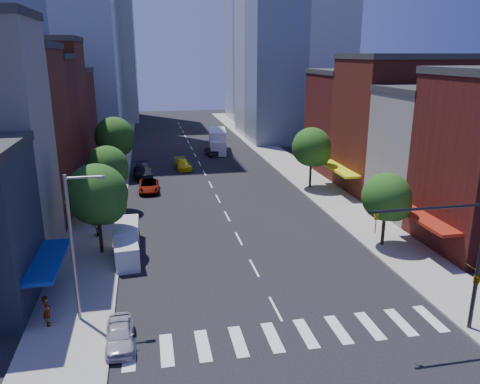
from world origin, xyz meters
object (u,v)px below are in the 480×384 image
at_px(parked_car_third, 149,186).
at_px(cargo_van_near, 126,252).
at_px(traffic_car_far, 217,138).
at_px(traffic_car_oncoming, 211,151).
at_px(box_truck, 217,142).
at_px(cargo_van_far, 127,236).
at_px(taxi, 183,164).
at_px(parked_car_rear, 143,171).
at_px(parked_car_second, 127,237).
at_px(pedestrian_near, 47,311).
at_px(parked_car_front, 120,334).
at_px(pedestrian_far, 95,226).

relative_size(parked_car_third, cargo_van_near, 1.08).
bearing_deg(traffic_car_far, traffic_car_oncoming, 74.63).
distance_m(parked_car_third, box_truck, 24.56).
distance_m(cargo_van_near, cargo_van_far, 3.20).
height_order(cargo_van_far, taxi, cargo_van_far).
xyz_separation_m(parked_car_third, parked_car_rear, (-0.70, 7.20, 0.13)).
height_order(parked_car_second, taxi, taxi).
xyz_separation_m(parked_car_third, cargo_van_far, (-2.00, -16.29, 0.32)).
bearing_deg(traffic_car_far, cargo_van_near, 71.03).
bearing_deg(parked_car_rear, parked_car_second, -98.15).
distance_m(parked_car_rear, cargo_van_near, 26.72).
xyz_separation_m(parked_car_third, pedestrian_near, (-6.24, -27.69, 0.41)).
bearing_deg(pedestrian_near, box_truck, -33.02).
distance_m(traffic_car_far, box_truck, 9.34).
bearing_deg(parked_car_rear, traffic_car_oncoming, 42.70).
xyz_separation_m(traffic_car_oncoming, box_truck, (1.43, 2.76, 1.00)).
bearing_deg(parked_car_third, parked_car_rear, 96.23).
bearing_deg(box_truck, traffic_car_far, 89.03).
height_order(parked_car_second, traffic_car_oncoming, traffic_car_oncoming).
xyz_separation_m(traffic_car_far, box_truck, (-1.25, -9.20, 0.99)).
xyz_separation_m(parked_car_front, traffic_car_oncoming, (12.02, 49.27, 0.02)).
bearing_deg(taxi, traffic_car_far, 62.48).
bearing_deg(parked_car_second, pedestrian_near, -105.15).
distance_m(parked_car_third, cargo_van_near, 19.59).
bearing_deg(taxi, cargo_van_near, -109.22).
distance_m(traffic_car_far, pedestrian_far, 47.88).
xyz_separation_m(traffic_car_oncoming, traffic_car_far, (2.69, 11.96, 0.02)).
bearing_deg(parked_car_front, taxi, 78.73).
distance_m(taxi, pedestrian_near, 39.63).
relative_size(parked_car_third, box_truck, 0.55).
bearing_deg(parked_car_rear, taxi, 25.19).
bearing_deg(pedestrian_near, cargo_van_near, -40.70).
bearing_deg(pedestrian_near, pedestrian_far, -19.24).
distance_m(parked_car_rear, box_truck, 18.94).
relative_size(cargo_van_far, traffic_car_oncoming, 1.16).
distance_m(parked_car_second, box_truck, 39.84).
distance_m(taxi, traffic_car_oncoming, 10.03).
xyz_separation_m(cargo_van_far, traffic_car_far, (14.71, 47.19, -0.31)).
bearing_deg(parked_car_second, parked_car_third, 87.22).
xyz_separation_m(cargo_van_far, traffic_car_oncoming, (12.02, 35.23, -0.33)).
relative_size(parked_car_third, traffic_car_oncoming, 1.20).
distance_m(parked_car_third, traffic_car_oncoming, 21.43).
distance_m(cargo_van_near, traffic_car_far, 52.49).
bearing_deg(cargo_van_far, box_truck, 70.64).
distance_m(traffic_car_oncoming, pedestrian_far, 35.81).
xyz_separation_m(taxi, pedestrian_far, (-9.57, -24.05, 0.38)).
relative_size(parked_car_front, cargo_van_far, 0.81).
relative_size(traffic_car_oncoming, traffic_car_far, 1.01).
relative_size(traffic_car_far, pedestrian_far, 2.20).
height_order(traffic_car_oncoming, pedestrian_far, pedestrian_far).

